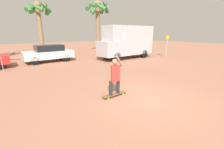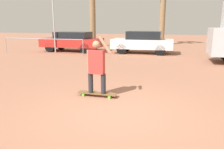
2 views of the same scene
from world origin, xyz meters
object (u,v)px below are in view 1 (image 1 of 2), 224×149
(person_skateboarder, at_px, (115,75))
(skateboard, at_px, (114,94))
(parked_car_white, at_px, (49,53))
(street_sign, at_px, (167,43))
(camper_van, at_px, (127,41))
(palm_tree_center_background, at_px, (39,14))
(palm_tree_near_van, at_px, (98,12))

(person_skateboarder, bearing_deg, skateboard, 0.00)
(parked_car_white, height_order, street_sign, street_sign)
(camper_van, relative_size, street_sign, 2.57)
(street_sign, bearing_deg, palm_tree_center_background, 131.96)
(skateboard, bearing_deg, camper_van, 44.85)
(palm_tree_center_background, height_order, street_sign, palm_tree_center_background)
(parked_car_white, distance_m, street_sign, 12.22)
(palm_tree_center_background, distance_m, street_sign, 15.68)
(person_skateboarder, height_order, parked_car_white, person_skateboarder)
(camper_van, relative_size, palm_tree_center_background, 0.95)
(palm_tree_near_van, bearing_deg, person_skateboarder, -119.34)
(skateboard, bearing_deg, palm_tree_near_van, 60.66)
(palm_tree_near_van, bearing_deg, street_sign, -65.14)
(skateboard, relative_size, street_sign, 0.49)
(person_skateboarder, relative_size, street_sign, 0.70)
(palm_tree_center_background, bearing_deg, palm_tree_near_van, -26.68)
(camper_van, height_order, palm_tree_near_van, palm_tree_near_van)
(palm_tree_center_background, relative_size, street_sign, 2.69)
(person_skateboarder, distance_m, camper_van, 10.03)
(skateboard, height_order, camper_van, camper_van)
(person_skateboarder, xyz_separation_m, street_sign, (11.21, 5.10, 0.56))
(parked_car_white, relative_size, palm_tree_near_van, 0.64)
(camper_van, bearing_deg, palm_tree_near_van, 86.70)
(palm_tree_center_background, bearing_deg, parked_car_white, -98.41)
(camper_van, distance_m, parked_car_white, 7.70)
(parked_car_white, bearing_deg, palm_tree_near_van, 24.25)
(person_skateboarder, relative_size, palm_tree_near_van, 0.24)
(person_skateboarder, height_order, street_sign, street_sign)
(parked_car_white, bearing_deg, skateboard, -89.96)
(palm_tree_near_van, bearing_deg, palm_tree_center_background, 153.32)
(palm_tree_center_background, bearing_deg, person_skateboarder, -93.37)
(street_sign, bearing_deg, skateboard, -155.54)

